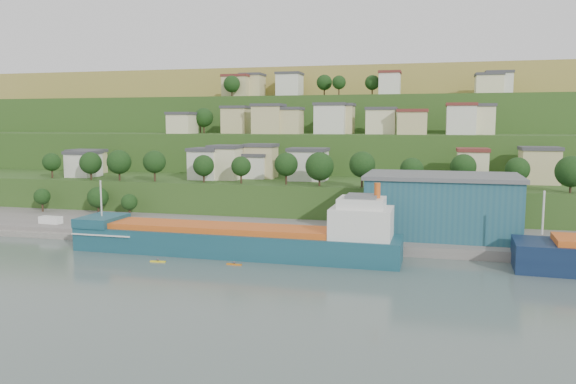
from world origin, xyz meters
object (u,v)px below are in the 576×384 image
(warehouse, at_px, (441,205))
(caravan, at_px, (51,222))
(cargo_ship_near, at_px, (243,242))
(kayak_orange, at_px, (234,264))

(warehouse, height_order, caravan, warehouse)
(cargo_ship_near, bearing_deg, caravan, 168.18)
(cargo_ship_near, relative_size, caravan, 12.14)
(warehouse, xyz_separation_m, kayak_orange, (-36.12, -26.78, -8.23))
(warehouse, bearing_deg, cargo_ship_near, -151.65)
(cargo_ship_near, distance_m, caravan, 52.42)
(warehouse, bearing_deg, kayak_orange, -142.51)
(cargo_ship_near, height_order, warehouse, warehouse)
(warehouse, distance_m, caravan, 88.67)
(warehouse, relative_size, caravan, 5.93)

